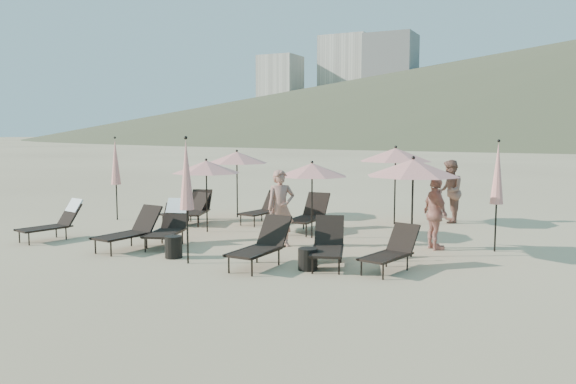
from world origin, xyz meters
The scene contains 25 objects.
ground centered at (0.00, 0.00, 0.00)m, with size 800.00×800.00×0.00m, color #D6BA8C.
hotel_skyline centered at (-93.62, 271.21, 24.18)m, with size 109.00×82.00×55.00m.
lounger_0 centered at (-6.07, -0.31, 0.48)m, with size 0.91×1.70×1.00m.
lounger_1 centered at (-3.49, -0.38, 0.46)m, with size 0.82×1.75×0.97m.
lounger_2 centered at (-2.96, 0.42, 0.52)m, with size 1.13×1.84×1.08m.
lounger_3 centered at (0.13, -0.50, 0.46)m, with size 0.69×1.71×0.98m.
lounger_4 centered at (1.31, 0.21, 0.44)m, with size 1.14×1.76×0.95m.
lounger_5 centered at (2.61, 0.33, 0.41)m, with size 0.91×1.61×0.88m.
lounger_6 centered at (-4.62, 3.34, 0.42)m, with size 0.97×1.66×0.90m.
lounger_7 centered at (-4.40, 3.51, 0.45)m, with size 1.17×1.80×0.97m.
lounger_8 centered at (-2.58, 4.42, 0.44)m, with size 0.86×1.71×0.94m.
lounger_9 centered at (-0.73, 3.70, 0.48)m, with size 0.73×1.80×1.03m.
umbrella_open_0 centered at (-3.22, 2.37, 1.81)m, with size 1.90×1.90×2.04m.
umbrella_open_1 centered at (-0.24, 2.82, 1.79)m, with size 1.88×1.88×2.02m.
umbrella_open_2 centered at (2.65, 1.79, 1.98)m, with size 2.08×2.08×2.23m.
umbrella_open_3 centered at (-3.92, 5.08, 1.95)m, with size 2.05×2.05×2.21m.
umbrella_open_4 centered at (1.05, 6.02, 2.09)m, with size 2.20×2.20×2.37m.
umbrella_closed_0 centered at (-1.38, -0.97, 1.86)m, with size 0.31×0.31×2.67m.
umbrella_closed_1 centered at (4.24, 3.20, 1.80)m, with size 0.30×0.30×2.59m.
umbrella_closed_2 centered at (-7.02, 2.89, 1.83)m, with size 0.31×0.31×2.63m.
side_table_0 centered at (-1.99, -0.67, 0.24)m, with size 0.38×0.38×0.48m, color black.
side_table_1 centered at (1.10, -0.35, 0.22)m, with size 0.39×0.39×0.44m, color black.
beachgoer_a centered at (-0.47, 1.51, 0.93)m, with size 0.68×0.44×1.86m, color #A16A57.
beachgoer_b centered at (2.46, 7.07, 0.96)m, with size 0.94×0.73×1.93m, color #8E5B49.
beachgoer_c centered at (2.94, 2.82, 0.85)m, with size 1.00×0.42×1.71m, color tan.
Camera 1 is at (5.70, -10.36, 2.72)m, focal length 35.00 mm.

